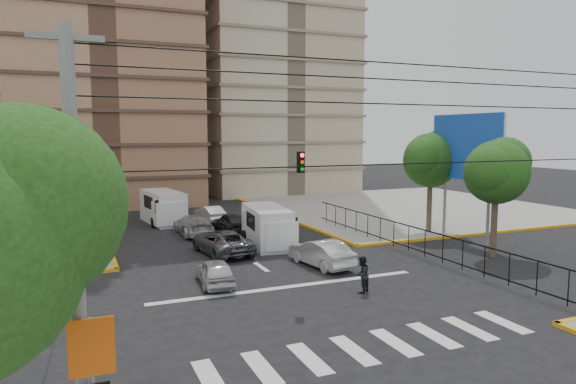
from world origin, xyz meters
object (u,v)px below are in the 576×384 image
van_left_lane (164,208)px  pedestrian_crosswalk (362,274)px  van_right_lane (268,228)px  car_white_front_right (321,253)px  traffic_light_nw (99,210)px  car_silver_front_left (215,272)px  district_sign (92,361)px

van_left_lane → pedestrian_crosswalk: (5.12, -21.16, -0.40)m
van_right_lane → car_white_front_right: van_right_lane is taller
traffic_light_nw → car_silver_front_left: bearing=-46.4°
car_white_front_right → pedestrian_crosswalk: 4.80m
car_silver_front_left → traffic_light_nw: bearing=-41.7°
van_left_lane → car_silver_front_left: bearing=-99.6°
car_white_front_right → van_right_lane: bearing=-89.9°
van_right_lane → van_left_lane: bearing=119.5°
district_sign → car_silver_front_left: district_sign is taller
van_right_lane → van_left_lane: (-4.66, 10.76, 0.04)m
van_left_lane → pedestrian_crosswalk: 21.78m
traffic_light_nw → car_silver_front_left: traffic_light_nw is taller
traffic_light_nw → district_sign: traffic_light_nw is taller
traffic_light_nw → car_white_front_right: 11.70m
traffic_light_nw → pedestrian_crosswalk: size_ratio=2.67×
traffic_light_nw → van_left_lane: 13.73m
van_right_lane → car_silver_front_left: (-5.21, -6.74, -0.56)m
district_sign → van_left_lane: bearing=78.0°
car_silver_front_left → car_white_front_right: size_ratio=0.84×
van_right_lane → car_silver_front_left: bearing=-121.6°
traffic_light_nw → car_white_front_right: bearing=-19.7°
van_left_lane → car_white_front_right: bearing=-79.3°
traffic_light_nw → car_silver_front_left: 7.30m
district_sign → van_left_lane: size_ratio=0.55×
van_right_lane → van_left_lane: size_ratio=0.96×
car_silver_front_left → car_white_front_right: car_white_front_right is taller
traffic_light_nw → car_white_front_right: (10.78, -3.86, -2.39)m
traffic_light_nw → car_silver_front_left: (4.74, -4.97, -2.49)m
district_sign → car_white_front_right: bearing=48.2°
van_left_lane → pedestrian_crosswalk: size_ratio=3.53×
district_sign → car_silver_front_left: bearing=64.6°
traffic_light_nw → car_white_front_right: traffic_light_nw is taller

